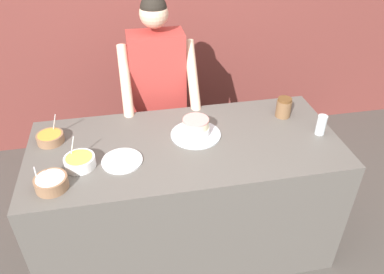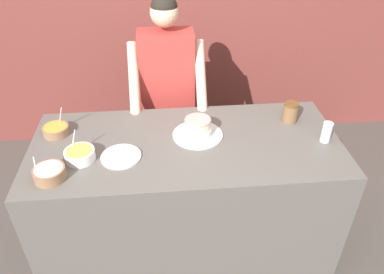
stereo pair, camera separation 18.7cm
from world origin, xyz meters
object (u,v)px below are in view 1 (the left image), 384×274
at_px(frosting_bowl_white, 51,182).
at_px(frosting_bowl_yellow, 80,161).
at_px(ceramic_plate, 122,161).
at_px(person_baker, 158,85).
at_px(frosting_bowl_orange, 50,138).
at_px(cake, 196,129).
at_px(stoneware_jar, 284,107).
at_px(drinking_glass, 321,125).

xyz_separation_m(frosting_bowl_white, frosting_bowl_yellow, (0.14, 0.16, -0.00)).
distance_m(frosting_bowl_white, ceramic_plate, 0.42).
bearing_deg(person_baker, frosting_bowl_yellow, -124.62).
bearing_deg(frosting_bowl_yellow, person_baker, 55.38).
bearing_deg(frosting_bowl_orange, cake, -6.40).
height_order(frosting_bowl_yellow, stoneware_jar, frosting_bowl_yellow).
relative_size(frosting_bowl_orange, frosting_bowl_yellow, 0.98).
bearing_deg(frosting_bowl_orange, frosting_bowl_yellow, -55.61).
distance_m(frosting_bowl_white, frosting_bowl_orange, 0.45).
distance_m(cake, ceramic_plate, 0.52).
distance_m(frosting_bowl_yellow, drinking_glass, 1.54).
distance_m(person_baker, cake, 0.64).
xyz_separation_m(frosting_bowl_yellow, stoneware_jar, (1.38, 0.30, 0.03)).
xyz_separation_m(frosting_bowl_orange, ceramic_plate, (0.44, -0.29, -0.03)).
bearing_deg(frosting_bowl_orange, ceramic_plate, -33.62).
bearing_deg(frosting_bowl_yellow, frosting_bowl_orange, 124.39).
bearing_deg(ceramic_plate, drinking_glass, 2.22).
xyz_separation_m(frosting_bowl_white, frosting_bowl_orange, (-0.06, 0.45, -0.01)).
xyz_separation_m(person_baker, frosting_bowl_white, (-0.70, -0.97, -0.03)).
height_order(frosting_bowl_white, frosting_bowl_yellow, frosting_bowl_yellow).
bearing_deg(drinking_glass, stoneware_jar, 121.27).
bearing_deg(ceramic_plate, person_baker, 68.72).
height_order(cake, frosting_bowl_yellow, frosting_bowl_yellow).
relative_size(frosting_bowl_white, frosting_bowl_orange, 1.01).
bearing_deg(cake, frosting_bowl_yellow, -165.70).
xyz_separation_m(frosting_bowl_yellow, drinking_glass, (1.54, 0.05, 0.03)).
xyz_separation_m(person_baker, cake, (0.17, -0.62, -0.02)).
bearing_deg(drinking_glass, ceramic_plate, -177.78).
relative_size(frosting_bowl_orange, ceramic_plate, 0.72).
height_order(person_baker, drinking_glass, person_baker).
distance_m(frosting_bowl_orange, ceramic_plate, 0.53).
xyz_separation_m(frosting_bowl_orange, frosting_bowl_yellow, (0.20, -0.29, 0.00)).
distance_m(cake, drinking_glass, 0.82).
relative_size(frosting_bowl_yellow, ceramic_plate, 0.74).
bearing_deg(frosting_bowl_white, person_baker, 54.11).
height_order(cake, ceramic_plate, cake).
distance_m(frosting_bowl_yellow, ceramic_plate, 0.24).
bearing_deg(drinking_glass, frosting_bowl_yellow, -178.22).
bearing_deg(cake, frosting_bowl_orange, 173.60).
distance_m(frosting_bowl_orange, drinking_glass, 1.75).
bearing_deg(frosting_bowl_white, drinking_glass, 7.05).
relative_size(cake, frosting_bowl_yellow, 1.83).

